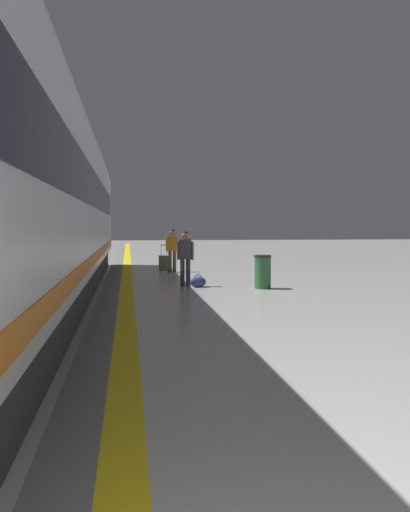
{
  "coord_description": "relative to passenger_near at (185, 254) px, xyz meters",
  "views": [
    {
      "loc": [
        -0.61,
        -1.16,
        1.73
      ],
      "look_at": [
        0.43,
        6.26,
        1.3
      ],
      "focal_mm": 38.69,
      "sensor_mm": 36.0,
      "label": 1
    }
  ],
  "objects": [
    {
      "name": "tactile_edge_band",
      "position": [
        -1.97,
        -4.19,
        -0.9
      ],
      "size": [
        0.64,
        80.0,
        0.01
      ],
      "primitive_type": "cube",
      "color": "slate",
      "rests_on": "ground"
    },
    {
      "name": "suitcase_mid",
      "position": [
        -0.31,
        4.49,
        -0.56
      ],
      "size": [
        0.39,
        0.25,
        1.01
      ],
      "color": "#596038",
      "rests_on": "ground"
    },
    {
      "name": "duffel_bag_near",
      "position": [
        0.32,
        -0.34,
        -0.75
      ],
      "size": [
        0.44,
        0.26,
        0.36
      ],
      "color": "navy",
      "rests_on": "ground"
    },
    {
      "name": "passenger_mid",
      "position": [
        0.01,
        4.79,
        0.01
      ],
      "size": [
        0.49,
        0.24,
        1.57
      ],
      "color": "brown",
      "rests_on": "ground"
    },
    {
      "name": "passenger_near",
      "position": [
        0.0,
        0.0,
        0.0
      ],
      "size": [
        0.47,
        0.27,
        1.56
      ],
      "color": "#383842",
      "rests_on": "ground"
    },
    {
      "name": "waste_bin",
      "position": [
        2.02,
        -0.86,
        -0.45
      ],
      "size": [
        0.46,
        0.46,
        0.91
      ],
      "color": "#2D6638",
      "rests_on": "ground"
    },
    {
      "name": "safety_line_strip",
      "position": [
        -1.64,
        -4.19,
        -0.9
      ],
      "size": [
        0.36,
        80.0,
        0.01
      ],
      "primitive_type": "cube",
      "color": "yellow",
      "rests_on": "ground"
    }
  ]
}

